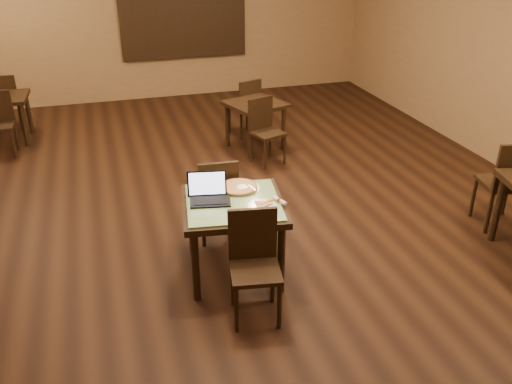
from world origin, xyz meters
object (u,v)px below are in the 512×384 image
object	(u,v)px
other_table_c_chair_far	(508,180)
other_table_b	(2,104)
other_table_a_chair_near	(264,127)
other_table_a_chair_far	(247,104)
other_table_a	(255,110)
other_table_b_chair_far	(6,99)
pizza_pan	(239,188)
laptop	(209,193)
chair_main_near	(254,258)
tiled_table	(233,211)
chair_main_far	(218,195)

from	to	relation	value
other_table_c_chair_far	other_table_b	bearing A→B (deg)	-26.82
other_table_a_chair_near	other_table_a_chair_far	size ratio (longest dim) A/B	1.00
other_table_a	other_table_b_chair_far	xyz separation A→B (m)	(-3.58, 1.92, -0.07)
pizza_pan	other_table_b_chair_far	distance (m)	5.38
laptop	other_table_c_chair_far	world-z (taller)	other_table_c_chair_far
other_table_a_chair_near	other_table_b_chair_far	xyz separation A→B (m)	(-3.55, 2.45, 0.00)
chair_main_near	other_table_b_chair_far	size ratio (longest dim) A/B	1.04
tiled_table	chair_main_near	world-z (taller)	chair_main_near
other_table_a_chair_far	other_table_a_chair_near	bearing A→B (deg)	68.93
pizza_pan	other_table_a	size ratio (longest dim) A/B	0.42
other_table_c_chair_far	other_table_b_chair_far	bearing A→B (deg)	-29.99
other_table_a	other_table_a_chair_far	xyz separation A→B (m)	(0.03, 0.53, -0.07)
other_table_a_chair_near	other_table_a_chair_far	world-z (taller)	same
other_table_b	other_table_c_chair_far	size ratio (longest dim) A/B	0.76
pizza_pan	other_table_c_chair_far	distance (m)	2.91
laptop	chair_main_near	bearing A→B (deg)	-62.58
other_table_a_chair_near	other_table_c_chair_far	bearing A→B (deg)	-71.46
laptop	other_table_a_chair_far	bearing A→B (deg)	79.68
chair_main_near	pizza_pan	size ratio (longest dim) A/B	2.40
chair_main_far	other_table_c_chair_far	distance (m)	3.09
chair_main_near	other_table_a	distance (m)	3.82
other_table_a_chair_far	chair_main_far	bearing A→B (deg)	50.23
chair_main_near	other_table_a	bearing A→B (deg)	82.70
other_table_a_chair_far	tiled_table	bearing A→B (deg)	53.76
chair_main_near	other_table_b_chair_far	bearing A→B (deg)	123.45
other_table_a_chair_far	other_table_b_chair_far	distance (m)	3.86
tiled_table	other_table_a	distance (m)	3.24
other_table_a_chair_far	laptop	bearing A→B (deg)	50.31
pizza_pan	other_table_a	xyz separation A→B (m)	(1.01, 2.80, -0.19)
tiled_table	laptop	xyz separation A→B (m)	(-0.20, 0.11, 0.17)
other_table_a_chair_near	laptop	bearing A→B (deg)	-136.83
chair_main_far	other_table_a_chair_far	bearing A→B (deg)	-107.52
chair_main_far	pizza_pan	distance (m)	0.47
laptop	other_table_a_chair_far	xyz separation A→B (m)	(1.35, 3.47, -0.32)
chair_main_near	other_table_c_chair_far	bearing A→B (deg)	20.65
other_table_a_chair_far	other_table_b_chair_far	size ratio (longest dim) A/B	0.99
other_table_c_chair_far	other_table_a_chair_far	bearing A→B (deg)	-50.27
pizza_pan	other_table_a	bearing A→B (deg)	70.23
pizza_pan	other_table_a	world-z (taller)	pizza_pan
chair_main_near	chair_main_far	size ratio (longest dim) A/B	1.02
laptop	other_table_a_chair_near	bearing A→B (deg)	72.54
tiled_table	other_table_c_chair_far	bearing A→B (deg)	7.63
other_table_a	other_table_a_chair_far	world-z (taller)	other_table_a_chair_far
other_table_b_chair_far	other_table_a_chair_near	bearing A→B (deg)	148.15
other_table_a	other_table_a_chair_far	size ratio (longest dim) A/B	1.04
laptop	other_table_b_chair_far	size ratio (longest dim) A/B	0.44
chair_main_far	other_table_a_chair_near	distance (m)	2.19
other_table_a_chair_near	other_table_b_chair_far	world-z (taller)	other_table_b_chair_far
chair_main_near	laptop	xyz separation A→B (m)	(-0.21, 0.73, 0.29)
other_table_b	chair_main_near	bearing A→B (deg)	-61.27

